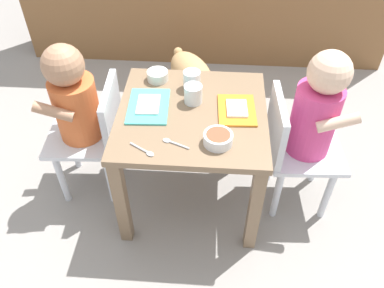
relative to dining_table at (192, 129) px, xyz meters
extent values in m
plane|color=gray|center=(0.00, 0.00, -0.38)|extent=(7.00, 7.00, 0.00)
cube|color=#7A6047|center=(0.00, 0.00, 0.07)|extent=(0.54, 0.54, 0.03)
cube|color=#7A6047|center=(-0.24, -0.24, -0.16)|extent=(0.04, 0.04, 0.44)
cube|color=#7A6047|center=(0.24, -0.24, -0.16)|extent=(0.04, 0.04, 0.44)
cube|color=#7A6047|center=(-0.24, 0.24, -0.16)|extent=(0.04, 0.04, 0.44)
cube|color=#7A6047|center=(0.24, 0.24, -0.16)|extent=(0.04, 0.04, 0.44)
cube|color=silver|center=(-0.44, 0.03, -0.09)|extent=(0.29, 0.29, 0.02)
cube|color=silver|center=(-0.31, 0.04, 0.03)|extent=(0.04, 0.27, 0.22)
cylinder|color=#D86633|center=(-0.44, 0.03, 0.05)|extent=(0.17, 0.17, 0.25)
sphere|color=#A87A5B|center=(-0.45, 0.03, 0.24)|extent=(0.15, 0.15, 0.15)
cylinder|color=silver|center=(-0.55, 0.13, -0.24)|extent=(0.03, 0.03, 0.28)
cylinder|color=silver|center=(-0.54, -0.07, -0.24)|extent=(0.03, 0.03, 0.28)
cylinder|color=silver|center=(-0.35, 0.14, -0.24)|extent=(0.03, 0.03, 0.28)
cylinder|color=silver|center=(-0.34, -0.06, -0.24)|extent=(0.03, 0.03, 0.28)
cylinder|color=#A87A5B|center=(-0.50, 0.13, 0.11)|extent=(0.15, 0.05, 0.09)
cylinder|color=#A87A5B|center=(-0.49, -0.06, 0.11)|extent=(0.15, 0.05, 0.09)
cube|color=silver|center=(0.44, 0.01, -0.09)|extent=(0.29, 0.29, 0.02)
cube|color=silver|center=(0.31, 0.01, 0.03)|extent=(0.04, 0.27, 0.22)
cylinder|color=#D83F7F|center=(0.44, 0.01, 0.06)|extent=(0.17, 0.17, 0.28)
sphere|color=beige|center=(0.45, 0.01, 0.27)|extent=(0.15, 0.15, 0.15)
cylinder|color=silver|center=(0.55, -0.08, -0.24)|extent=(0.03, 0.03, 0.28)
cylinder|color=silver|center=(0.54, 0.12, -0.24)|extent=(0.03, 0.03, 0.28)
cylinder|color=silver|center=(0.35, -0.09, -0.24)|extent=(0.03, 0.03, 0.28)
cylinder|color=silver|center=(0.34, 0.11, -0.24)|extent=(0.03, 0.03, 0.28)
cylinder|color=beige|center=(0.50, -0.08, 0.13)|extent=(0.15, 0.05, 0.09)
cylinder|color=beige|center=(0.49, 0.11, 0.13)|extent=(0.15, 0.05, 0.09)
ellipsoid|color=tan|center=(-0.05, 0.63, -0.17)|extent=(0.33, 0.41, 0.17)
sphere|color=tan|center=(0.05, 0.45, -0.13)|extent=(0.13, 0.13, 0.13)
sphere|color=black|center=(0.08, 0.41, -0.13)|extent=(0.06, 0.06, 0.06)
torus|color=green|center=(0.04, 0.48, -0.14)|extent=(0.11, 0.08, 0.11)
sphere|color=tan|center=(-0.13, 0.78, -0.13)|extent=(0.05, 0.05, 0.05)
cylinder|color=tan|center=(-0.05, 0.51, -0.31)|extent=(0.04, 0.04, 0.14)
cylinder|color=tan|center=(0.05, 0.57, -0.31)|extent=(0.04, 0.04, 0.14)
cylinder|color=tan|center=(-0.14, 0.69, -0.31)|extent=(0.04, 0.04, 0.14)
cylinder|color=tan|center=(-0.05, 0.74, -0.31)|extent=(0.04, 0.04, 0.14)
cube|color=#4CC6BC|center=(-0.16, 0.02, 0.09)|extent=(0.16, 0.21, 0.01)
cube|color=white|center=(-0.16, 0.02, 0.10)|extent=(0.09, 0.12, 0.01)
cube|color=orange|center=(0.16, 0.02, 0.09)|extent=(0.14, 0.19, 0.01)
cube|color=white|center=(0.16, 0.02, 0.10)|extent=(0.08, 0.10, 0.01)
cylinder|color=white|center=(-0.01, 0.15, 0.12)|extent=(0.07, 0.07, 0.07)
cylinder|color=silver|center=(-0.01, 0.15, 0.11)|extent=(0.06, 0.06, 0.04)
cylinder|color=white|center=(0.00, 0.06, 0.12)|extent=(0.07, 0.07, 0.07)
cylinder|color=silver|center=(0.00, 0.06, 0.10)|extent=(0.06, 0.06, 0.03)
cylinder|color=silver|center=(-0.15, 0.19, 0.10)|extent=(0.08, 0.08, 0.04)
cylinder|color=#D84C33|center=(-0.15, 0.19, 0.12)|extent=(0.07, 0.07, 0.01)
cylinder|color=white|center=(0.10, -0.16, 0.10)|extent=(0.10, 0.10, 0.04)
cylinder|color=#D84C33|center=(0.10, -0.16, 0.12)|extent=(0.08, 0.08, 0.01)
cylinder|color=silver|center=(-0.16, -0.20, 0.09)|extent=(0.07, 0.05, 0.01)
ellipsoid|color=silver|center=(-0.12, -0.23, 0.09)|extent=(0.03, 0.03, 0.01)
cylinder|color=silver|center=(-0.03, -0.18, 0.09)|extent=(0.07, 0.04, 0.01)
ellipsoid|color=silver|center=(-0.07, -0.16, 0.09)|extent=(0.03, 0.03, 0.01)
camera|label=1|loc=(0.08, -1.11, 0.99)|focal=36.81mm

